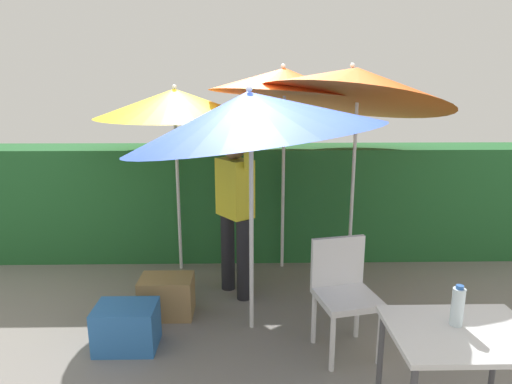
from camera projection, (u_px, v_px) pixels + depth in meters
The scene contains 12 objects.
ground_plane at pixel (257, 317), 4.00m from camera, with size 24.00×24.00×0.00m, color gray.
hedge_row at pixel (254, 201), 5.41m from camera, with size 8.00×0.70×1.35m, color #23602D.
umbrella_rainbow at pixel (175, 103), 4.65m from camera, with size 1.69×1.70×2.07m.
umbrella_orange at pixel (284, 82), 4.67m from camera, with size 1.62×1.61×2.34m.
umbrella_yellow at pixel (250, 115), 3.39m from camera, with size 2.08×2.05×2.18m.
umbrella_navy at pixel (355, 85), 4.45m from camera, with size 2.07×2.02×2.53m.
person_vendor at pixel (235, 204), 4.25m from camera, with size 0.40×0.50×1.88m.
chair_plastic at pixel (343, 289), 3.42m from camera, with size 0.52×0.52×0.89m.
cooler_box at pixel (127, 327), 3.49m from camera, with size 0.48×0.34×0.36m, color #2D6BB7.
crate_cardboard at pixel (167, 296), 4.00m from camera, with size 0.48×0.32×0.37m, color #9E7A4C.
folding_table at pixel (462, 345), 2.43m from camera, with size 0.80×0.60×0.74m.
bottle_water at pixel (458, 306), 2.44m from camera, with size 0.07×0.07×0.24m.
Camera 1 is at (-0.08, -3.63, 2.03)m, focal length 30.79 mm.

